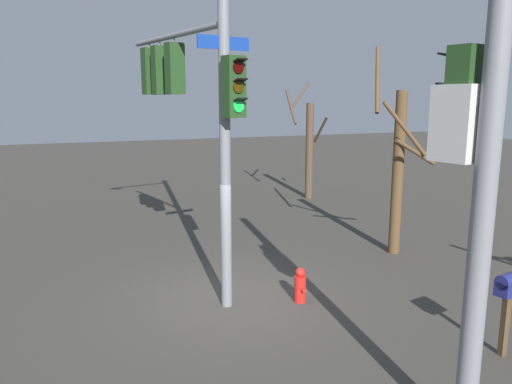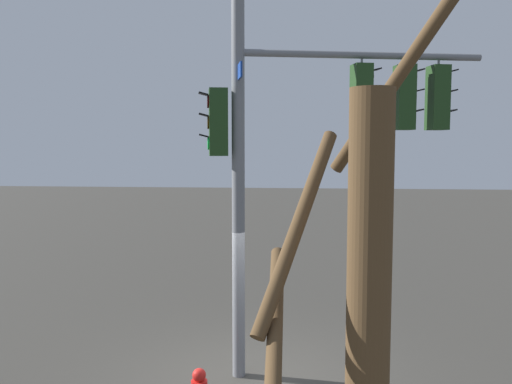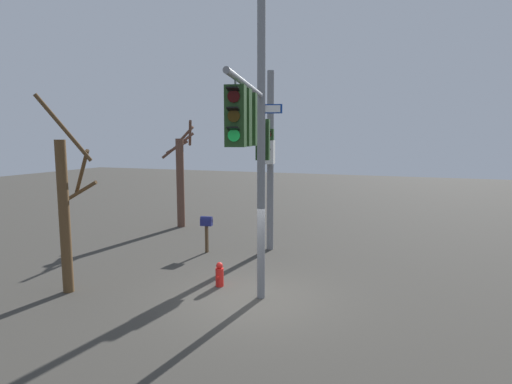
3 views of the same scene
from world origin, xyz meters
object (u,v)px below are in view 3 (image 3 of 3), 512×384
object	(u,v)px
bare_tree_corner	(181,177)
mailbox	(206,224)
bare_tree_across_street	(66,210)
fire_hydrant	(220,275)

from	to	relation	value
bare_tree_corner	mailbox	bearing A→B (deg)	41.53
bare_tree_across_street	bare_tree_corner	xyz separation A→B (m)	(-8.89, -1.61, 0.10)
bare_tree_across_street	fire_hydrant	bearing A→B (deg)	116.51
bare_tree_across_street	bare_tree_corner	world-z (taller)	bare_tree_across_street
mailbox	bare_tree_corner	xyz separation A→B (m)	(-3.81, -3.38, 1.36)
bare_tree_across_street	bare_tree_corner	bearing A→B (deg)	-169.71
fire_hydrant	mailbox	xyz separation A→B (m)	(-3.17, -2.07, 0.76)
bare_tree_corner	bare_tree_across_street	bearing A→B (deg)	10.29
mailbox	fire_hydrant	bearing A→B (deg)	23.85
fire_hydrant	bare_tree_corner	distance (m)	9.10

